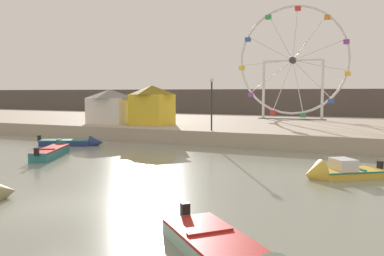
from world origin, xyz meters
name	(u,v)px	position (x,y,z in m)	size (l,w,h in m)	color
ground_plane	(56,205)	(0.00, 0.00, 0.00)	(240.00, 240.00, 0.00)	gray
quay_promenade	(263,128)	(0.00, 27.96, 0.54)	(110.00, 22.45, 1.08)	tan
distant_town_skyline	(299,105)	(0.00, 47.60, 2.20)	(140.00, 3.00, 4.40)	#564C47
motorboat_mustard_yellow	(335,172)	(8.41, 8.90, 0.26)	(3.85, 3.35, 1.40)	gold
motorboat_navy_blue	(76,142)	(-10.20, 13.06, 0.24)	(4.61, 2.96, 1.07)	navy
motorboat_teal_painted	(55,150)	(-8.32, 8.85, 0.29)	(3.29, 5.47, 1.10)	teal
ferris_wheel_white_frame	(293,62)	(1.71, 33.30, 7.09)	(11.65, 1.20, 11.95)	silver
carnival_booth_white_ticket	(110,106)	(-12.24, 20.21, 2.71)	(4.04, 3.29, 3.13)	silver
carnival_booth_yellow_awning	(152,104)	(-8.11, 20.66, 2.88)	(3.94, 3.17, 3.47)	yellow
promenade_lamp_near	(212,96)	(-1.22, 17.64, 3.65)	(0.32, 0.32, 3.93)	#2D2D33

